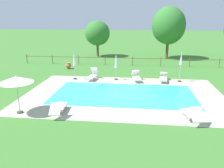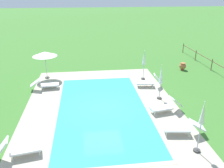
# 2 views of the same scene
# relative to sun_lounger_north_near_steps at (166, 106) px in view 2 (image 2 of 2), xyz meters

# --- Properties ---
(ground_plane) EXTENTS (160.00, 160.00, 0.00)m
(ground_plane) POSITION_rel_sun_lounger_north_near_steps_xyz_m (-0.87, -3.70, -0.38)
(ground_plane) COLOR #3D752D
(pool_deck_paving) EXTENTS (14.26, 9.43, 0.01)m
(pool_deck_paving) POSITION_rel_sun_lounger_north_near_steps_xyz_m (-0.87, -3.70, -0.38)
(pool_deck_paving) COLOR #B2A893
(pool_deck_paving) RESTS_ON ground
(swimming_pool_water) EXTENTS (10.14, 5.31, 0.01)m
(swimming_pool_water) POSITION_rel_sun_lounger_north_near_steps_xyz_m (-0.87, -3.70, -0.38)
(swimming_pool_water) COLOR #38C6D1
(swimming_pool_water) RESTS_ON ground
(pool_coping_rim) EXTENTS (10.62, 5.79, 0.01)m
(pool_coping_rim) POSITION_rel_sun_lounger_north_near_steps_xyz_m (-0.87, -3.70, -0.37)
(pool_coping_rim) COLOR #C0B59F
(pool_coping_rim) RESTS_ON ground
(sun_lounger_north_near_steps) EXTENTS (0.94, 2.03, 0.90)m
(sun_lounger_north_near_steps) POSITION_rel_sun_lounger_north_near_steps_xyz_m (0.00, 0.00, 0.00)
(sun_lounger_north_near_steps) COLOR white
(sun_lounger_north_near_steps) RESTS_ON ground
(sun_lounger_north_mid) EXTENTS (0.93, 1.94, 0.99)m
(sun_lounger_north_mid) POSITION_rel_sun_lounger_north_near_steps_xyz_m (3.09, -7.66, 0.01)
(sun_lounger_north_mid) COLOR white
(sun_lounger_north_mid) RESTS_ON ground
(sun_lounger_north_far) EXTENTS (0.86, 1.91, 1.00)m
(sun_lounger_north_far) POSITION_rel_sun_lounger_north_near_steps_xyz_m (-3.90, 0.03, 0.02)
(sun_lounger_north_far) COLOR white
(sun_lounger_north_far) RESTS_ON ground
(sun_lounger_north_end) EXTENTS (0.77, 2.06, 0.82)m
(sun_lounger_north_end) POSITION_rel_sun_lounger_north_near_steps_xyz_m (-4.40, -7.53, -0.01)
(sun_lounger_north_end) COLOR white
(sun_lounger_north_end) RESTS_ON ground
(sun_lounger_south_near_corner) EXTENTS (0.85, 2.11, 0.76)m
(sun_lounger_south_near_corner) POSITION_rel_sun_lounger_north_near_steps_xyz_m (2.32, 0.10, -0.02)
(sun_lounger_south_near_corner) COLOR white
(sun_lounger_south_near_corner) RESTS_ON ground
(patio_umbrella_open_foreground) EXTENTS (1.93, 1.93, 2.25)m
(patio_umbrella_open_foreground) POSITION_rel_sun_lounger_north_near_steps_xyz_m (-6.69, -7.74, 1.63)
(patio_umbrella_open_foreground) COLOR #383838
(patio_umbrella_open_foreground) RESTS_ON ground
(patio_umbrella_closed_row_west) EXTENTS (0.32, 0.32, 2.38)m
(patio_umbrella_closed_row_west) POSITION_rel_sun_lounger_north_near_steps_xyz_m (-1.80, 0.21, 1.16)
(patio_umbrella_closed_row_west) COLOR #383838
(patio_umbrella_closed_row_west) RESTS_ON ground
(patio_umbrella_closed_row_mid_west) EXTENTS (0.32, 0.32, 2.38)m
(patio_umbrella_closed_row_mid_west) POSITION_rel_sun_lounger_north_near_steps_xyz_m (-5.49, 0.01, 1.24)
(patio_umbrella_closed_row_mid_west) COLOR #383838
(patio_umbrella_closed_row_mid_west) RESTS_ON ground
(patio_umbrella_closed_row_centre) EXTENTS (0.32, 0.32, 2.54)m
(patio_umbrella_closed_row_centre) POSITION_rel_sun_lounger_north_near_steps_xyz_m (3.72, 0.22, 1.34)
(patio_umbrella_closed_row_centre) COLOR #383838
(patio_umbrella_closed_row_centre) RESTS_ON ground
(terracotta_urn_near_fence) EXTENTS (0.59, 0.59, 0.64)m
(terracotta_urn_near_fence) POSITION_rel_sun_lounger_north_near_steps_xyz_m (-7.33, 4.10, -0.03)
(terracotta_urn_near_fence) COLOR #B7663D
(terracotta_urn_near_fence) RESTS_ON ground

